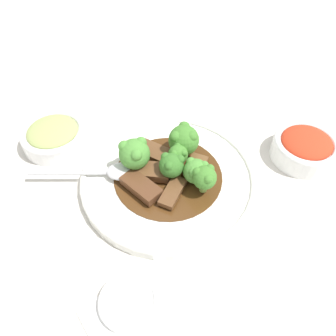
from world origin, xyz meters
name	(u,v)px	position (x,y,z in m)	size (l,w,h in m)	color
ground_plane	(168,181)	(0.00, 0.00, 0.00)	(4.00, 4.00, 0.00)	silver
main_plate	(168,177)	(0.00, 0.00, 0.01)	(0.30, 0.30, 0.02)	white
beef_strip_0	(173,192)	(-0.03, -0.03, 0.02)	(0.07, 0.04, 0.01)	brown
beef_strip_1	(156,153)	(0.02, 0.04, 0.03)	(0.05, 0.08, 0.01)	brown
beef_strip_2	(154,172)	(-0.02, 0.02, 0.03)	(0.06, 0.06, 0.01)	brown
beef_strip_3	(141,186)	(-0.05, 0.01, 0.03)	(0.03, 0.07, 0.01)	#56331E
beef_strip_4	(196,166)	(0.04, -0.03, 0.02)	(0.06, 0.04, 0.01)	brown
broccoli_floret_0	(205,177)	(0.01, -0.06, 0.05)	(0.04, 0.04, 0.05)	#7FA84C
broccoli_floret_1	(184,139)	(0.06, 0.01, 0.05)	(0.05, 0.05, 0.06)	#7FA84C
broccoli_floret_2	(172,165)	(0.00, -0.01, 0.05)	(0.04, 0.04, 0.05)	#7FA84C
broccoli_floret_3	(134,153)	(-0.03, 0.05, 0.05)	(0.05, 0.05, 0.06)	#8EB756
broccoli_floret_4	(178,154)	(0.02, 0.00, 0.05)	(0.03, 0.03, 0.04)	#7FA84C
broccoli_floret_5	(196,171)	(0.02, -0.04, 0.04)	(0.04, 0.04, 0.04)	#7FA84C
serving_spoon	(114,172)	(-0.06, 0.07, 0.03)	(0.14, 0.16, 0.01)	silver
side_bowl_kimchi	(305,147)	(0.21, -0.14, 0.02)	(0.11, 0.11, 0.05)	white
side_bowl_appetizer	(54,135)	(-0.07, 0.22, 0.02)	(0.12, 0.12, 0.04)	white
sauce_dish	(128,302)	(-0.19, -0.10, 0.01)	(0.08, 0.08, 0.01)	white
paper_napkin	(142,316)	(-0.19, -0.12, 0.00)	(0.15, 0.13, 0.01)	white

